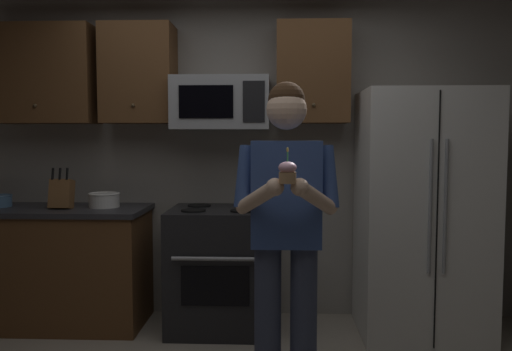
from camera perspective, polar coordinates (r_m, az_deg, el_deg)
wall_back at (r=4.27m, az=-1.43°, el=2.08°), size 4.40×0.10×2.60m
oven_range at (r=4.01m, az=-3.95°, el=-10.18°), size 0.76×0.70×0.93m
microwave at (r=4.02m, az=-3.85°, el=7.93°), size 0.74×0.41×0.40m
refrigerator at (r=4.01m, az=17.82°, el=-4.00°), size 0.90×0.75×1.80m
cabinet_row_upper at (r=4.19m, az=-11.78°, el=10.86°), size 2.78×0.36×0.76m
counter_left at (r=4.37m, az=-21.35°, el=-9.27°), size 1.44×0.66×0.92m
knife_block at (r=4.19m, az=-20.66°, el=-1.88°), size 0.16×0.15×0.32m
bowl_large_white at (r=4.17m, az=-16.40°, el=-2.56°), size 0.24×0.24×0.11m
person at (r=2.85m, az=3.34°, el=-5.15°), size 0.60×0.48×1.76m
cupcake at (r=2.49m, az=3.50°, el=0.38°), size 0.09×0.09×0.17m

